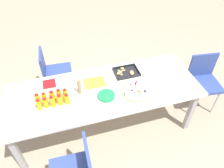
{
  "coord_description": "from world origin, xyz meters",
  "views": [
    {
      "loc": [
        -0.42,
        -1.76,
        2.5
      ],
      "look_at": [
        0.12,
        0.04,
        0.74
      ],
      "focal_mm": 34.3,
      "sensor_mm": 36.0,
      "label": 1
    }
  ],
  "objects_px": {
    "chair_far_left": "(53,71)",
    "juice_bottle_2": "(52,102)",
    "fruit_pizza": "(135,91)",
    "juice_bottle_7": "(52,96)",
    "snack_tray": "(126,72)",
    "juice_bottle_9": "(65,94)",
    "cardboard_tube": "(79,87)",
    "party_table": "(104,93)",
    "juice_bottle_8": "(59,95)",
    "chair_end": "(203,78)",
    "juice_bottle_6": "(45,98)",
    "paper_folder": "(94,83)",
    "juice_bottle_3": "(60,100)",
    "juice_bottle_5": "(38,99)",
    "juice_bottle_4": "(67,99)",
    "juice_bottle_0": "(39,105)",
    "plate_stack": "(106,96)",
    "napkin_stack": "(49,84)",
    "juice_bottle_1": "(46,103)"
  },
  "relations": [
    {
      "from": "chair_far_left",
      "to": "juice_bottle_2",
      "type": "bearing_deg",
      "value": 0.78
    },
    {
      "from": "juice_bottle_2",
      "to": "fruit_pizza",
      "type": "height_order",
      "value": "juice_bottle_2"
    },
    {
      "from": "juice_bottle_2",
      "to": "juice_bottle_7",
      "type": "height_order",
      "value": "juice_bottle_7"
    },
    {
      "from": "fruit_pizza",
      "to": "snack_tray",
      "type": "relative_size",
      "value": 1.13
    },
    {
      "from": "juice_bottle_9",
      "to": "cardboard_tube",
      "type": "distance_m",
      "value": 0.17
    },
    {
      "from": "juice_bottle_2",
      "to": "party_table",
      "type": "bearing_deg",
      "value": 9.08
    },
    {
      "from": "juice_bottle_8",
      "to": "snack_tray",
      "type": "xyz_separation_m",
      "value": [
        0.86,
        0.22,
        -0.06
      ]
    },
    {
      "from": "chair_end",
      "to": "juice_bottle_8",
      "type": "height_order",
      "value": "juice_bottle_8"
    },
    {
      "from": "juice_bottle_2",
      "to": "juice_bottle_6",
      "type": "xyz_separation_m",
      "value": [
        -0.08,
        0.07,
        0.0
      ]
    },
    {
      "from": "cardboard_tube",
      "to": "fruit_pizza",
      "type": "bearing_deg",
      "value": -14.77
    },
    {
      "from": "juice_bottle_7",
      "to": "party_table",
      "type": "bearing_deg",
      "value": 1.54
    },
    {
      "from": "snack_tray",
      "to": "paper_folder",
      "type": "xyz_separation_m",
      "value": [
        -0.43,
        -0.07,
        -0.01
      ]
    },
    {
      "from": "juice_bottle_3",
      "to": "juice_bottle_5",
      "type": "xyz_separation_m",
      "value": [
        -0.23,
        0.07,
        0.01
      ]
    },
    {
      "from": "chair_far_left",
      "to": "juice_bottle_7",
      "type": "bearing_deg",
      "value": 1.01
    },
    {
      "from": "juice_bottle_4",
      "to": "juice_bottle_5",
      "type": "bearing_deg",
      "value": 165.57
    },
    {
      "from": "chair_far_left",
      "to": "juice_bottle_6",
      "type": "relative_size",
      "value": 5.69
    },
    {
      "from": "juice_bottle_9",
      "to": "cardboard_tube",
      "type": "bearing_deg",
      "value": 11.93
    },
    {
      "from": "chair_far_left",
      "to": "juice_bottle_6",
      "type": "height_order",
      "value": "juice_bottle_6"
    },
    {
      "from": "juice_bottle_3",
      "to": "fruit_pizza",
      "type": "distance_m",
      "value": 0.86
    },
    {
      "from": "juice_bottle_5",
      "to": "snack_tray",
      "type": "relative_size",
      "value": 0.48
    },
    {
      "from": "juice_bottle_0",
      "to": "juice_bottle_2",
      "type": "relative_size",
      "value": 0.97
    },
    {
      "from": "juice_bottle_0",
      "to": "plate_stack",
      "type": "height_order",
      "value": "juice_bottle_0"
    },
    {
      "from": "juice_bottle_5",
      "to": "chair_end",
      "type": "bearing_deg",
      "value": 1.31
    },
    {
      "from": "chair_far_left",
      "to": "napkin_stack",
      "type": "xyz_separation_m",
      "value": [
        -0.05,
        -0.53,
        0.23
      ]
    },
    {
      "from": "juice_bottle_4",
      "to": "juice_bottle_5",
      "type": "relative_size",
      "value": 0.9
    },
    {
      "from": "juice_bottle_0",
      "to": "napkin_stack",
      "type": "bearing_deg",
      "value": 71.23
    },
    {
      "from": "chair_end",
      "to": "cardboard_tube",
      "type": "xyz_separation_m",
      "value": [
        -1.74,
        -0.01,
        0.32
      ]
    },
    {
      "from": "juice_bottle_3",
      "to": "plate_stack",
      "type": "distance_m",
      "value": 0.52
    },
    {
      "from": "juice_bottle_8",
      "to": "paper_folder",
      "type": "distance_m",
      "value": 0.47
    },
    {
      "from": "cardboard_tube",
      "to": "juice_bottle_9",
      "type": "bearing_deg",
      "value": -168.07
    },
    {
      "from": "napkin_stack",
      "to": "juice_bottle_3",
      "type": "bearing_deg",
      "value": -75.22
    },
    {
      "from": "party_table",
      "to": "plate_stack",
      "type": "height_order",
      "value": "plate_stack"
    },
    {
      "from": "juice_bottle_3",
      "to": "juice_bottle_7",
      "type": "xyz_separation_m",
      "value": [
        -0.07,
        0.07,
        0.0
      ]
    },
    {
      "from": "plate_stack",
      "to": "chair_end",
      "type": "bearing_deg",
      "value": 6.14
    },
    {
      "from": "party_table",
      "to": "napkin_stack",
      "type": "bearing_deg",
      "value": 155.82
    },
    {
      "from": "juice_bottle_4",
      "to": "juice_bottle_9",
      "type": "bearing_deg",
      "value": 94.94
    },
    {
      "from": "plate_stack",
      "to": "paper_folder",
      "type": "bearing_deg",
      "value": 105.78
    },
    {
      "from": "juice_bottle_9",
      "to": "chair_far_left",
      "type": "bearing_deg",
      "value": 98.06
    },
    {
      "from": "juice_bottle_8",
      "to": "paper_folder",
      "type": "bearing_deg",
      "value": 19.87
    },
    {
      "from": "juice_bottle_1",
      "to": "juice_bottle_5",
      "type": "relative_size",
      "value": 0.89
    },
    {
      "from": "juice_bottle_5",
      "to": "juice_bottle_2",
      "type": "bearing_deg",
      "value": -27.33
    },
    {
      "from": "juice_bottle_7",
      "to": "juice_bottle_5",
      "type": "bearing_deg",
      "value": -179.06
    },
    {
      "from": "snack_tray",
      "to": "juice_bottle_3",
      "type": "bearing_deg",
      "value": -161.3
    },
    {
      "from": "juice_bottle_8",
      "to": "plate_stack",
      "type": "relative_size",
      "value": 0.76
    },
    {
      "from": "juice_bottle_6",
      "to": "cardboard_tube",
      "type": "xyz_separation_m",
      "value": [
        0.39,
        0.04,
        0.03
      ]
    },
    {
      "from": "party_table",
      "to": "juice_bottle_1",
      "type": "distance_m",
      "value": 0.68
    },
    {
      "from": "party_table",
      "to": "juice_bottle_6",
      "type": "xyz_separation_m",
      "value": [
        -0.67,
        -0.02,
        0.13
      ]
    },
    {
      "from": "juice_bottle_1",
      "to": "juice_bottle_7",
      "type": "relative_size",
      "value": 0.92
    },
    {
      "from": "juice_bottle_2",
      "to": "fruit_pizza",
      "type": "relative_size",
      "value": 0.41
    },
    {
      "from": "cardboard_tube",
      "to": "juice_bottle_3",
      "type": "bearing_deg",
      "value": -156.06
    }
  ]
}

